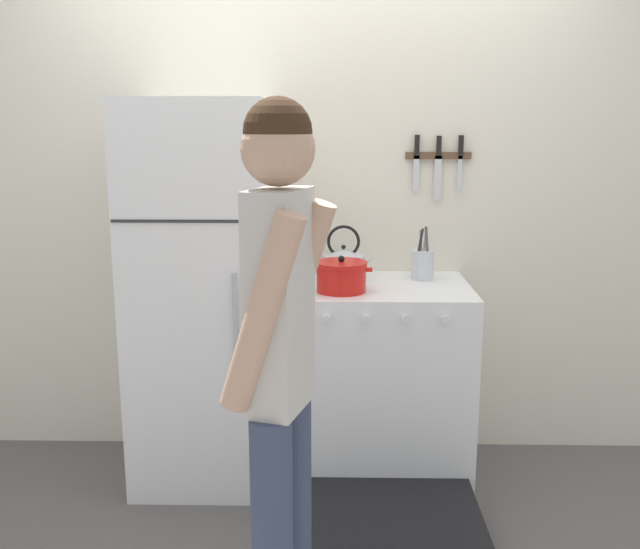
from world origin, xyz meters
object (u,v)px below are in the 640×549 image
stove_range (380,385)px  person (280,362)px  utensil_jar (423,264)px  dutch_oven_pot (341,276)px  tea_kettle (344,263)px  refrigerator (203,295)px

stove_range → person: bearing=-107.2°
stove_range → utensil_jar: bearing=40.1°
dutch_oven_pot → tea_kettle: size_ratio=1.05×
stove_range → person: 1.33m
dutch_oven_pot → person: size_ratio=0.16×
refrigerator → tea_kettle: (0.64, 0.13, 0.13)m
stove_range → utensil_jar: (0.20, 0.17, 0.54)m
refrigerator → utensil_jar: refrigerator is taller
dutch_oven_pot → person: (-0.18, -1.09, -0.01)m
refrigerator → person: refrigerator is taller
refrigerator → tea_kettle: 0.66m
dutch_oven_pot → utensil_jar: 0.46m
refrigerator → person: 1.29m
refrigerator → stove_range: refrigerator is taller
stove_range → dutch_oven_pot: bearing=-154.9°
refrigerator → stove_range: (0.81, -0.04, -0.41)m
tea_kettle → person: (-0.20, -1.34, -0.02)m
refrigerator → utensil_jar: (1.01, 0.13, 0.12)m
dutch_oven_pot → tea_kettle: (0.01, 0.25, 0.01)m
refrigerator → person: size_ratio=1.02×
stove_range → person: person is taller
refrigerator → utensil_jar: bearing=7.5°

